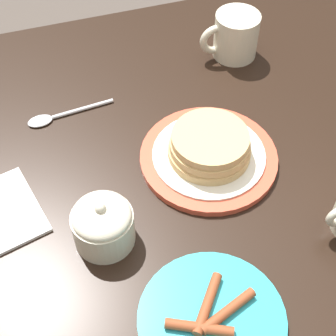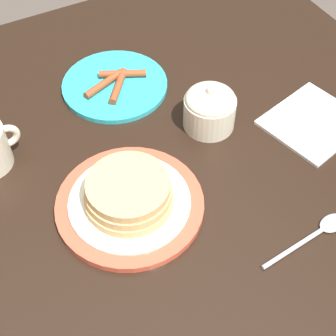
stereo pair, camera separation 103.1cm
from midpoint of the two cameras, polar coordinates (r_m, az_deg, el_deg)
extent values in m
cube|color=black|center=(0.67, 3.16, -39.81)|extent=(1.20, 1.03, 0.03)
cube|color=black|center=(1.26, 18.97, -9.23)|extent=(0.07, 0.07, 0.71)
cylinder|color=#DB5138|center=(0.65, 2.22, -35.24)|extent=(0.23, 0.23, 0.01)
cylinder|color=white|center=(0.65, 2.25, -35.19)|extent=(0.19, 0.19, 0.00)
cylinder|color=tan|center=(0.64, 2.28, -35.13)|extent=(0.14, 0.14, 0.01)
cylinder|color=tan|center=(0.62, 2.33, -35.03)|extent=(0.13, 0.13, 0.01)
cylinder|color=tan|center=(0.61, 2.38, -34.93)|extent=(0.13, 0.13, 0.01)
cylinder|color=#2DADBC|center=(0.70, 1.76, -59.14)|extent=(0.20, 0.20, 0.01)
cylinder|color=brown|center=(0.68, 5.18, -58.86)|extent=(0.09, 0.04, 0.01)
cylinder|color=brown|center=(0.69, -1.17, -60.75)|extent=(0.09, 0.05, 0.01)
cylinder|color=brown|center=(0.68, 0.88, -58.14)|extent=(0.07, 0.08, 0.01)
cylinder|color=beige|center=(0.70, 7.23, -11.02)|extent=(0.09, 0.09, 0.09)
torus|color=beige|center=(0.69, 3.82, -12.06)|extent=(0.06, 0.01, 0.06)
cylinder|color=brown|center=(0.67, 7.55, -9.49)|extent=(0.08, 0.08, 0.00)
cylinder|color=beige|center=(0.65, -18.60, -47.44)|extent=(0.09, 0.09, 0.06)
ellipsoid|color=beige|center=(0.62, -19.68, -47.77)|extent=(0.09, 0.09, 0.03)
sphere|color=beige|center=(0.61, -20.35, -47.96)|extent=(0.02, 0.02, 0.02)
cylinder|color=silver|center=(0.71, -18.34, -23.99)|extent=(0.12, 0.02, 0.01)
ellipsoid|color=silver|center=(0.72, -25.03, -25.46)|extent=(0.05, 0.03, 0.01)
camera|label=1|loc=(0.52, -171.78, -50.04)|focal=55.00mm
camera|label=2|loc=(0.52, 8.22, 50.04)|focal=55.00mm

